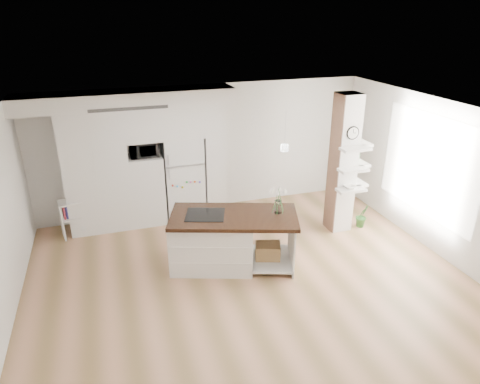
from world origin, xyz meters
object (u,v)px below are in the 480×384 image
object	(u,v)px
kitchen_island	(220,239)
bookshelf	(80,219)
refrigerator	(183,177)
floor_plant_a	(362,216)

from	to	relation	value
kitchen_island	bookshelf	world-z (taller)	kitchen_island
refrigerator	kitchen_island	xyz separation A→B (m)	(0.20, -2.07, -0.38)
bookshelf	floor_plant_a	world-z (taller)	bookshelf
refrigerator	floor_plant_a	bearing A→B (deg)	-25.83
kitchen_island	floor_plant_a	world-z (taller)	kitchen_island
floor_plant_a	refrigerator	bearing A→B (deg)	154.17
refrigerator	kitchen_island	distance (m)	2.11
bookshelf	floor_plant_a	distance (m)	5.59
refrigerator	kitchen_island	world-z (taller)	refrigerator
bookshelf	floor_plant_a	xyz separation A→B (m)	(5.41, -1.42, -0.08)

